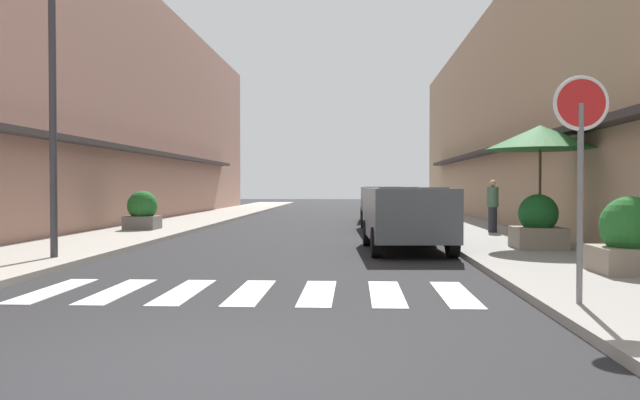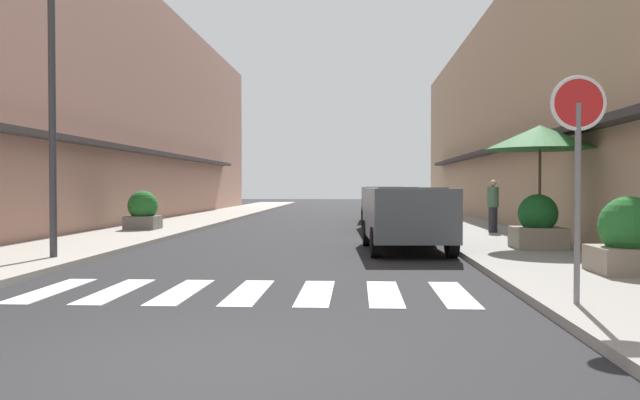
# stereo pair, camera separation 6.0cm
# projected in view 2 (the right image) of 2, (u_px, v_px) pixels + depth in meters

# --- Properties ---
(ground_plane) EXTENTS (99.26, 99.26, 0.00)m
(ground_plane) POSITION_uv_depth(u_px,v_px,m) (315.00, 228.00, 23.14)
(ground_plane) COLOR #232326
(sidewalk_left) EXTENTS (3.01, 63.16, 0.12)m
(sidewalk_left) POSITION_uv_depth(u_px,v_px,m) (172.00, 225.00, 23.44)
(sidewalk_left) COLOR #9E998E
(sidewalk_left) RESTS_ON ground_plane
(sidewalk_right) EXTENTS (3.01, 63.16, 0.12)m
(sidewalk_right) POSITION_uv_depth(u_px,v_px,m) (461.00, 226.00, 22.84)
(sidewalk_right) COLOR gray
(sidewalk_right) RESTS_ON ground_plane
(building_row_left) EXTENTS (5.50, 42.61, 9.37)m
(building_row_left) POSITION_uv_depth(u_px,v_px,m) (79.00, 103.00, 24.82)
(building_row_left) COLOR #A87A6B
(building_row_left) RESTS_ON ground_plane
(building_row_right) EXTENTS (5.50, 42.61, 8.55)m
(building_row_right) POSITION_uv_depth(u_px,v_px,m) (565.00, 111.00, 23.77)
(building_row_right) COLOR tan
(building_row_right) RESTS_ON ground_plane
(crosswalk) EXTENTS (6.15, 2.20, 0.01)m
(crosswalk) POSITION_uv_depth(u_px,v_px,m) (249.00, 292.00, 9.04)
(crosswalk) COLOR silver
(crosswalk) RESTS_ON ground_plane
(parked_car_near) EXTENTS (1.97, 4.15, 1.47)m
(parked_car_near) POSITION_uv_depth(u_px,v_px,m) (406.00, 211.00, 14.74)
(parked_car_near) COLOR #4C5156
(parked_car_near) RESTS_ON ground_plane
(parked_car_mid) EXTENTS (1.94, 4.36, 1.47)m
(parked_car_mid) POSITION_uv_depth(u_px,v_px,m) (391.00, 203.00, 21.31)
(parked_car_mid) COLOR black
(parked_car_mid) RESTS_ON ground_plane
(parked_car_far) EXTENTS (1.91, 4.00, 1.47)m
(parked_car_far) POSITION_uv_depth(u_px,v_px,m) (383.00, 199.00, 27.42)
(parked_car_far) COLOR black
(parked_car_far) RESTS_ON ground_plane
(round_street_sign) EXTENTS (0.65, 0.07, 2.68)m
(round_street_sign) POSITION_uv_depth(u_px,v_px,m) (578.00, 129.00, 7.51)
(round_street_sign) COLOR slate
(round_street_sign) RESTS_ON sidewalk_right
(street_lamp) EXTENTS (1.19, 0.28, 5.77)m
(street_lamp) POSITION_uv_depth(u_px,v_px,m) (61.00, 77.00, 12.42)
(street_lamp) COLOR #38383D
(street_lamp) RESTS_ON sidewalk_left
(cafe_umbrella) EXTENTS (2.49, 2.49, 2.76)m
(cafe_umbrella) POSITION_uv_depth(u_px,v_px,m) (540.00, 138.00, 14.56)
(cafe_umbrella) COLOR #262626
(cafe_umbrella) RESTS_ON sidewalk_right
(planter_corner) EXTENTS (1.09, 1.09, 1.22)m
(planter_corner) POSITION_uv_depth(u_px,v_px,m) (629.00, 239.00, 10.19)
(planter_corner) COLOR gray
(planter_corner) RESTS_ON sidewalk_right
(planter_midblock) EXTENTS (1.07, 1.07, 1.20)m
(planter_midblock) POSITION_uv_depth(u_px,v_px,m) (538.00, 224.00, 14.25)
(planter_midblock) COLOR gray
(planter_midblock) RESTS_ON sidewalk_right
(planter_far) EXTENTS (0.99, 0.99, 1.23)m
(planter_far) POSITION_uv_depth(u_px,v_px,m) (143.00, 211.00, 20.50)
(planter_far) COLOR slate
(planter_far) RESTS_ON sidewalk_left
(pedestrian_walking_near) EXTENTS (0.34, 0.34, 1.56)m
(pedestrian_walking_near) POSITION_uv_depth(u_px,v_px,m) (493.00, 205.00, 19.10)
(pedestrian_walking_near) COLOR #282B33
(pedestrian_walking_near) RESTS_ON sidewalk_right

